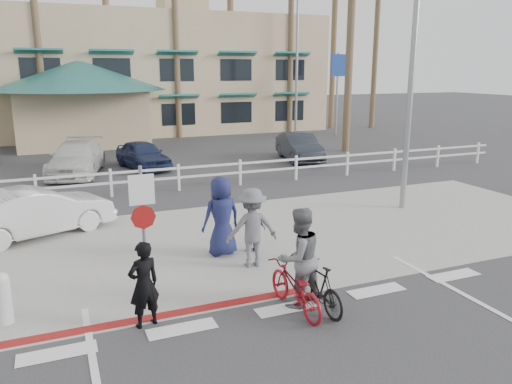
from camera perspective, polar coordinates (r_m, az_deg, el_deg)
name	(u,v)px	position (r m, az deg, el deg)	size (l,w,h in m)	color
ground	(302,324)	(9.10, 5.26, -14.75)	(140.00, 140.00, 0.00)	#333335
sidewalk_plaza	(221,243)	(12.90, -4.06, -5.85)	(22.00, 7.00, 0.01)	gray
cross_street	(182,205)	(16.57, -8.44, -1.49)	(40.00, 5.00, 0.01)	#333335
parking_lot	(135,159)	(25.70, -13.65, 3.73)	(50.00, 16.00, 0.01)	#333335
curb_red	(118,324)	(9.35, -15.53, -14.34)	(7.00, 0.25, 0.02)	maroon
rail_fence	(181,177)	(18.46, -8.52, 1.68)	(29.40, 0.16, 1.00)	silver
building	(129,51)	(38.50, -14.28, 15.39)	(28.00, 16.00, 11.30)	tan
sign_post	(143,225)	(9.80, -12.76, -3.69)	(0.50, 0.10, 2.90)	gray
bollard_0	(4,298)	(9.89, -26.89, -10.78)	(0.26, 0.26, 0.95)	silver
streetlight_0	(412,64)	(16.22, 17.44, 13.79)	(0.60, 2.00, 9.00)	gray
streetlight_1	(297,63)	(34.82, 4.69, 14.48)	(0.60, 2.00, 9.50)	gray
info_sign	(337,93)	(34.09, 9.23, 11.08)	(1.20, 0.16, 5.60)	navy
palm_3	(36,21)	(32.15, -23.88, 17.47)	(4.00, 4.00, 14.00)	#173D17
palm_4	(106,16)	(33.41, -16.72, 18.72)	(4.00, 4.00, 15.00)	#173D17
palm_5	(176,34)	(33.04, -9.17, 17.43)	(4.00, 4.00, 13.00)	#173D17
palm_6	(230,5)	(35.32, -2.96, 20.59)	(4.00, 4.00, 17.00)	#173D17
palm_7	(291,29)	(35.81, 4.00, 18.07)	(4.00, 4.00, 14.00)	#173D17
palm_8	(334,25)	(38.64, 8.93, 18.38)	(4.00, 4.00, 15.00)	#173D17
palm_9	(376,39)	(39.37, 13.56, 16.62)	(4.00, 4.00, 13.00)	#173D17
palm_11	(351,16)	(27.50, 10.83, 19.16)	(4.00, 4.00, 14.00)	#173D17
bike_red	(295,288)	(9.31, 4.45, -10.88)	(0.61, 1.74, 0.91)	maroon
rider_red	(144,285)	(8.87, -12.70, -10.28)	(0.56, 0.37, 1.55)	black
bike_black	(318,287)	(9.40, 7.12, -10.69)	(0.43, 1.53, 0.92)	black
rider_black	(299,258)	(9.34, 4.94, -7.48)	(0.93, 0.72, 1.91)	slate
pedestrian_a	(252,228)	(11.16, -0.46, -4.11)	(1.17, 0.67, 1.81)	slate
pedestrian_child	(252,229)	(12.12, -0.51, -4.29)	(0.67, 0.28, 1.14)	#113144
pedestrian_b	(221,216)	(11.85, -3.97, -2.77)	(0.94, 0.61, 1.92)	#191E49
car_white_sedan	(37,212)	(14.51, -23.77, -2.10)	(1.38, 3.96, 1.31)	silver
lot_car_1	(76,158)	(22.46, -19.83, 3.64)	(1.91, 4.69, 1.36)	silver
lot_car_2	(143,155)	(22.89, -12.79, 4.16)	(1.48, 3.67, 1.25)	#192344
lot_car_3	(299,147)	(24.46, 4.96, 5.16)	(1.42, 4.06, 1.34)	#21262D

